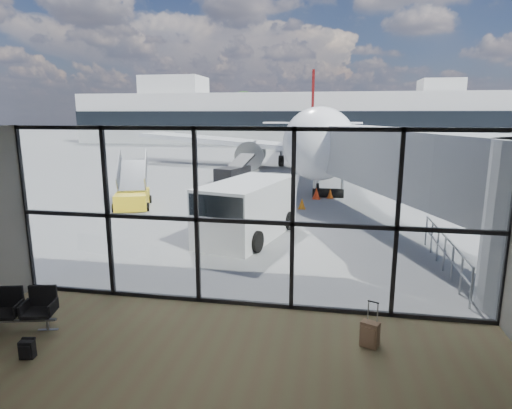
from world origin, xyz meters
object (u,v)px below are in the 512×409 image
(seating_row, at_px, (7,307))
(airliner, at_px, (314,132))
(service_van, at_px, (246,209))
(backpack, at_px, (27,349))
(suitcase, at_px, (370,334))
(mobile_stairs, at_px, (133,197))
(belt_loader, at_px, (234,173))

(seating_row, relative_size, airliner, 0.05)
(seating_row, bearing_deg, service_van, 50.51)
(backpack, xyz_separation_m, airliner, (4.03, 34.08, 2.93))
(airliner, relative_size, service_van, 7.29)
(suitcase, distance_m, mobile_stairs, 16.32)
(backpack, bearing_deg, seating_row, 131.89)
(airliner, distance_m, mobile_stairs, 22.27)
(suitcase, bearing_deg, seating_row, -151.34)
(belt_loader, height_order, mobile_stairs, mobile_stairs)
(airliner, height_order, mobile_stairs, airliner)
(backpack, xyz_separation_m, mobile_stairs, (-4.35, 13.61, 0.35))
(backpack, distance_m, suitcase, 6.93)
(service_van, distance_m, belt_loader, 14.34)
(suitcase, relative_size, service_van, 0.18)
(backpack, relative_size, service_van, 0.08)
(service_van, relative_size, mobile_stairs, 1.53)
(backpack, relative_size, airliner, 0.01)
(suitcase, relative_size, mobile_stairs, 0.27)
(mobile_stairs, bearing_deg, belt_loader, 50.82)
(suitcase, height_order, belt_loader, belt_loader)
(seating_row, bearing_deg, airliner, 66.64)
(suitcase, bearing_deg, mobile_stairs, 156.86)
(belt_loader, xyz_separation_m, mobile_stairs, (-3.21, -9.38, -0.06))
(service_van, xyz_separation_m, belt_loader, (-3.75, 13.84, -0.52))
(belt_loader, bearing_deg, airliner, 80.45)
(suitcase, xyz_separation_m, service_van, (-4.14, 7.51, 0.84))
(seating_row, relative_size, mobile_stairs, 0.61)
(backpack, height_order, airliner, airliner)
(seating_row, relative_size, suitcase, 2.22)
(seating_row, distance_m, backpack, 1.62)
(airliner, distance_m, belt_loader, 12.49)
(seating_row, xyz_separation_m, backpack, (1.24, -0.99, -0.33))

